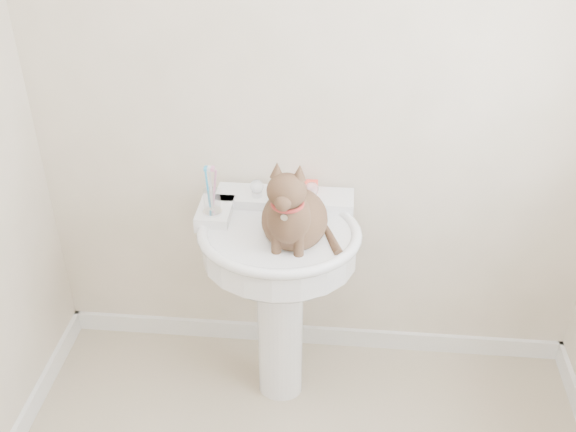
# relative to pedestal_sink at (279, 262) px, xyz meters

# --- Properties ---
(wall_back) EXTENTS (2.20, 0.00, 2.50)m
(wall_back) POSITION_rel_pedestal_sink_xyz_m (0.12, 0.29, 0.59)
(wall_back) COLOR beige
(wall_back) RESTS_ON ground
(baseboard_back) EXTENTS (2.20, 0.02, 0.09)m
(baseboard_back) POSITION_rel_pedestal_sink_xyz_m (0.12, 0.28, -0.61)
(baseboard_back) COLOR white
(baseboard_back) RESTS_ON floor
(pedestal_sink) EXTENTS (0.61, 0.59, 0.83)m
(pedestal_sink) POSITION_rel_pedestal_sink_xyz_m (0.00, 0.00, 0.00)
(pedestal_sink) COLOR white
(pedestal_sink) RESTS_ON floor
(faucet) EXTENTS (0.28, 0.12, 0.14)m
(faucet) POSITION_rel_pedestal_sink_xyz_m (0.00, 0.15, 0.22)
(faucet) COLOR silver
(faucet) RESTS_ON pedestal_sink
(soap_bar) EXTENTS (0.09, 0.06, 0.03)m
(soap_bar) POSITION_rel_pedestal_sink_xyz_m (0.08, 0.24, 0.19)
(soap_bar) COLOR #E94232
(soap_bar) RESTS_ON pedestal_sink
(toothbrush_cup) EXTENTS (0.07, 0.07, 0.19)m
(toothbrush_cup) POSITION_rel_pedestal_sink_xyz_m (-0.25, 0.04, 0.23)
(toothbrush_cup) COLOR silver
(toothbrush_cup) RESTS_ON pedestal_sink
(cat) EXTENTS (0.26, 0.32, 0.47)m
(cat) POSITION_rel_pedestal_sink_xyz_m (0.06, -0.05, 0.24)
(cat) COLOR brown
(cat) RESTS_ON pedestal_sink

